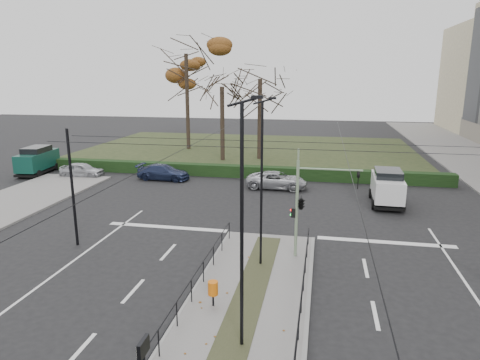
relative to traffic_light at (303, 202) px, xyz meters
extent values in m
plane|color=black|center=(-1.77, -2.45, -2.82)|extent=(140.00, 140.00, 0.00)
cube|color=slate|center=(-1.77, -4.95, -2.75)|extent=(4.40, 15.00, 0.14)
cube|color=#232F17|center=(-7.77, 29.55, -2.77)|extent=(38.00, 26.00, 0.10)
cube|color=black|center=(-7.77, 16.15, -2.32)|extent=(38.00, 1.00, 1.00)
cylinder|color=black|center=(-3.82, 1.55, -2.23)|extent=(0.04, 0.04, 0.90)
cylinder|color=black|center=(0.28, 1.55, -2.23)|extent=(0.04, 0.04, 0.90)
cylinder|color=black|center=(-3.82, -5.05, -1.78)|extent=(0.04, 13.20, 0.04)
cylinder|color=black|center=(0.28, -5.05, -1.78)|extent=(0.04, 13.20, 0.04)
cylinder|color=black|center=(-11.37, -0.45, 0.18)|extent=(0.14, 0.14, 6.00)
cylinder|color=black|center=(-1.77, -1.45, 2.68)|extent=(20.00, 0.02, 0.02)
cylinder|color=black|center=(-1.77, 0.55, 2.68)|extent=(20.00, 0.02, 0.02)
cylinder|color=black|center=(-5.27, -4.45, 2.48)|extent=(0.02, 34.00, 0.02)
cylinder|color=black|center=(1.73, -4.45, 2.48)|extent=(0.02, 34.00, 0.02)
cylinder|color=gray|center=(-0.27, 0.00, -0.38)|extent=(0.14, 0.14, 4.61)
cylinder|color=gray|center=(1.15, 0.00, 1.57)|extent=(2.84, 0.09, 0.09)
imported|color=black|center=(2.39, 0.00, 1.13)|extent=(0.14, 0.16, 0.80)
imported|color=black|center=(-0.07, 0.00, -0.02)|extent=(0.43, 1.77, 0.71)
cube|color=black|center=(-0.43, 0.00, -0.56)|extent=(0.20, 0.14, 0.44)
sphere|color=#FF0C0C|center=(-0.52, 0.00, -0.42)|extent=(0.10, 0.10, 0.10)
sphere|color=#0CE533|center=(-0.52, 0.00, -0.66)|extent=(0.10, 0.10, 0.10)
cylinder|color=black|center=(-2.95, -5.16, -2.45)|extent=(0.08, 0.08, 0.47)
cylinder|color=#CD5D0C|center=(-2.95, -5.16, -1.97)|extent=(0.38, 0.38, 0.52)
cube|color=black|center=(-3.27, -10.57, -0.77)|extent=(0.10, 0.55, 0.42)
cube|color=beige|center=(-3.33, -10.57, -0.77)|extent=(0.02, 0.48, 0.35)
cylinder|color=black|center=(-1.47, -7.29, 1.11)|extent=(0.11, 0.11, 7.60)
cube|color=black|center=(-1.04, -7.29, 5.06)|extent=(0.33, 0.13, 0.09)
cylinder|color=black|center=(-1.75, -1.22, 0.96)|extent=(0.11, 0.11, 7.28)
cube|color=black|center=(-1.34, -1.22, 4.73)|extent=(0.32, 0.13, 0.09)
imported|color=#A2A4AA|center=(-19.42, 13.54, -2.19)|extent=(3.80, 1.71, 1.27)
imported|color=#1E2747|center=(-12.20, 13.97, -2.18)|extent=(4.47, 1.97, 1.28)
imported|color=#A2A4AA|center=(-2.56, 12.91, -2.18)|extent=(4.67, 2.18, 1.29)
cube|color=silver|center=(5.17, 10.13, -1.62)|extent=(1.97, 4.40, 1.41)
cube|color=black|center=(5.17, 10.13, -0.77)|extent=(1.76, 2.44, 0.66)
cube|color=black|center=(5.17, 10.13, -2.52)|extent=(2.01, 4.49, 0.18)
cylinder|color=black|center=(6.03, 8.66, -2.49)|extent=(0.24, 0.67, 0.66)
cylinder|color=black|center=(4.21, 8.72, -2.49)|extent=(0.24, 0.67, 0.66)
cylinder|color=black|center=(6.13, 11.53, -2.49)|extent=(0.24, 0.67, 0.66)
cylinder|color=black|center=(4.30, 11.59, -2.49)|extent=(0.24, 0.67, 0.66)
cube|color=#0C352B|center=(-23.93, 13.96, -1.60)|extent=(2.28, 4.86, 1.44)
cube|color=black|center=(-23.93, 13.96, -0.73)|extent=(1.89, 2.75, 0.67)
cube|color=black|center=(-23.93, 13.96, -2.52)|extent=(2.33, 4.96, 0.18)
cylinder|color=black|center=(-22.88, 12.53, -2.49)|extent=(0.30, 0.68, 0.66)
cylinder|color=black|center=(-24.60, 12.32, -2.49)|extent=(0.30, 0.68, 0.66)
cylinder|color=black|center=(-23.25, 15.60, -2.49)|extent=(0.30, 0.68, 0.66)
cylinder|color=black|center=(-24.97, 15.40, -2.49)|extent=(0.30, 0.68, 0.66)
cylinder|color=black|center=(-14.81, 28.99, 2.69)|extent=(0.44, 0.44, 10.83)
ellipsoid|color=#553113|center=(-14.81, 28.99, 8.11)|extent=(8.69, 8.69, 6.81)
cylinder|color=black|center=(-5.64, 24.35, 1.33)|extent=(0.44, 0.44, 8.11)
cylinder|color=black|center=(-9.25, 23.03, 0.95)|extent=(0.44, 0.44, 7.35)
camera|label=1|loc=(0.77, -19.04, 5.60)|focal=32.00mm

